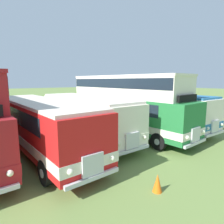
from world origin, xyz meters
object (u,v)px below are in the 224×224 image
bus_third_in_row (85,115)px  bus_fifth_in_row (153,107)px  bus_fourth_in_row (124,102)px  bus_second_in_row (40,122)px  cone_mid_row (157,183)px

bus_third_in_row → bus_fifth_in_row: 6.63m
bus_fourth_in_row → bus_fifth_in_row: 3.39m
bus_second_in_row → bus_third_in_row: 3.37m
bus_second_in_row → cone_mid_row: size_ratio=15.60×
cone_mid_row → bus_second_in_row: bearing=106.5°
bus_fourth_in_row → bus_fifth_in_row: bus_fourth_in_row is taller
cone_mid_row → bus_fifth_in_row: bearing=41.3°
bus_second_in_row → cone_mid_row: (2.02, -6.82, -1.41)m
bus_fourth_in_row → cone_mid_row: 8.64m
bus_fourth_in_row → bus_fifth_in_row: size_ratio=1.04×
bus_fourth_in_row → cone_mid_row: (-4.59, -7.00, -2.13)m
bus_fifth_in_row → cone_mid_row: 10.60m
bus_fourth_in_row → bus_third_in_row: bearing=172.2°
bus_second_in_row → bus_fifth_in_row: bearing=0.6°
bus_fifth_in_row → bus_fourth_in_row: bearing=178.8°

